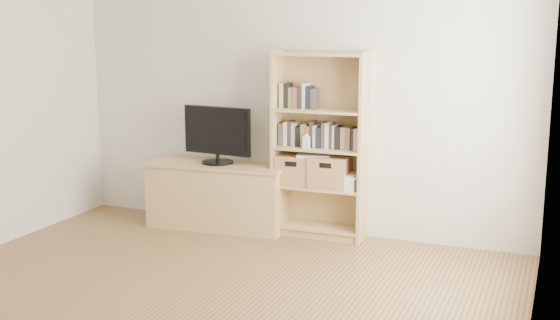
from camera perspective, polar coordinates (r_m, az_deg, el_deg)
The scene contains 12 objects.
back_wall at distance 6.61m, azimuth 1.24°, elevation 5.36°, with size 4.50×0.02×2.60m, color silver.
right_wall at distance 3.69m, azimuth 20.13°, elevation 0.02°, with size 0.02×5.00×2.60m, color silver.
tv_stand at distance 6.84m, azimuth -5.03°, elevation -2.96°, with size 1.32×0.50×0.61m, color tan.
bookshelf at distance 6.42m, azimuth 3.23°, elevation 1.19°, with size 0.86×0.30×1.71m, color tan.
television at distance 6.72m, azimuth -5.12°, elevation 2.08°, with size 0.71×0.05×0.55m, color black.
books_row_mid at distance 6.43m, azimuth 3.29°, elevation 2.00°, with size 0.80×0.16×0.22m, color #443F3B.
books_row_upper at distance 6.44m, azimuth 1.71°, elevation 5.15°, with size 0.39×0.14×0.21m, color #443F3B.
baby_monitor at distance 6.36m, azimuth 2.14°, elevation 1.44°, with size 0.06×0.04×0.11m, color white.
basket_left at distance 6.54m, azimuth 1.29°, elevation -0.78°, with size 0.34×0.28×0.28m, color #997545.
basket_right at distance 6.43m, azimuth 4.07°, elevation -0.95°, with size 0.35×0.29×0.29m, color #997545.
laptop at distance 6.45m, azimuth 2.72°, elevation 0.40°, with size 0.30×0.21×0.02m, color white.
magazine_stack at distance 6.40m, azimuth 5.69°, elevation -1.83°, with size 0.18×0.25×0.12m, color silver.
Camera 1 is at (2.37, -3.63, 1.97)m, focal length 45.00 mm.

